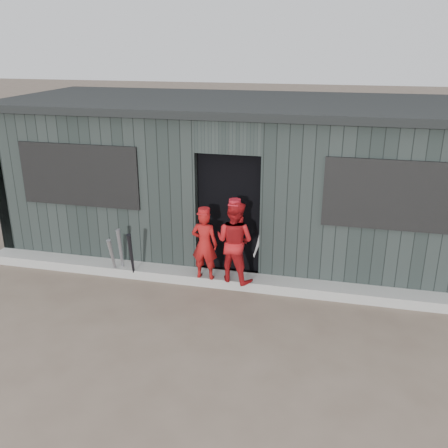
% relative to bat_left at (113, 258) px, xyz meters
% --- Properties ---
extents(ground, '(80.00, 80.00, 0.00)m').
position_rel_bat_left_xyz_m(ground, '(1.75, -1.60, -0.36)').
color(ground, brown).
rests_on(ground, ground).
extents(curb, '(8.00, 0.36, 0.15)m').
position_rel_bat_left_xyz_m(curb, '(1.75, 0.22, -0.28)').
color(curb, '#9E9E99').
rests_on(curb, ground).
extents(bat_left, '(0.10, 0.30, 0.71)m').
position_rel_bat_left_xyz_m(bat_left, '(0.00, 0.00, 0.00)').
color(bat_left, gray).
rests_on(bat_left, ground).
extents(bat_mid, '(0.10, 0.22, 0.83)m').
position_rel_bat_left_xyz_m(bat_mid, '(0.09, 0.11, 0.06)').
color(bat_mid, gray).
rests_on(bat_mid, ground).
extents(bat_right, '(0.14, 0.32, 0.85)m').
position_rel_bat_left_xyz_m(bat_right, '(0.34, -0.04, 0.07)').
color(bat_right, black).
rests_on(bat_right, ground).
extents(player_red_left, '(0.41, 0.28, 1.09)m').
position_rel_bat_left_xyz_m(player_red_left, '(1.48, 0.07, 0.34)').
color(player_red_left, '#9E1313').
rests_on(player_red_left, curb).
extents(player_red_right, '(0.72, 0.64, 1.25)m').
position_rel_bat_left_xyz_m(player_red_right, '(1.93, 0.11, 0.42)').
color(player_red_right, '#B11519').
rests_on(player_red_right, curb).
extents(player_grey_back, '(0.64, 0.55, 1.10)m').
position_rel_bat_left_xyz_m(player_grey_back, '(2.40, 0.61, 0.20)').
color(player_grey_back, '#B8B8B8').
rests_on(player_grey_back, ground).
extents(dugout, '(8.30, 3.30, 2.62)m').
position_rel_bat_left_xyz_m(dugout, '(1.75, 1.90, 0.93)').
color(dugout, black).
rests_on(dugout, ground).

